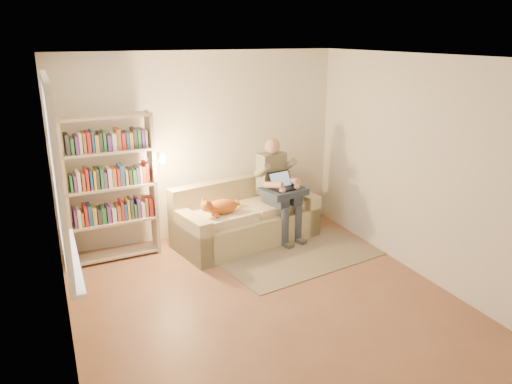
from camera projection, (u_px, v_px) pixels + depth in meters
name	position (u px, v px, depth m)	size (l,w,h in m)	color
floor	(268.00, 304.00, 5.42)	(4.50, 4.50, 0.00)	brown
ceiling	(270.00, 57.00, 4.63)	(4.00, 4.50, 0.02)	white
wall_left	(57.00, 218.00, 4.26)	(0.02, 4.50, 2.60)	silver
wall_right	(425.00, 170.00, 5.78)	(0.02, 4.50, 2.60)	silver
wall_back	(202.00, 146.00, 6.99)	(4.00, 0.02, 2.60)	silver
wall_front	(424.00, 291.00, 3.06)	(4.00, 0.02, 2.60)	silver
window	(62.00, 202.00, 4.44)	(0.12, 1.52, 1.69)	white
sofa	(245.00, 220.00, 7.01)	(2.12, 1.28, 0.84)	#BDB285
person	(277.00, 183.00, 6.99)	(0.50, 0.68, 1.42)	gray
cat	(220.00, 206.00, 6.55)	(0.64, 0.32, 0.24)	orange
blanket	(282.00, 191.00, 6.91)	(0.57, 0.46, 0.09)	#263343
laptop	(282.00, 184.00, 6.89)	(0.41, 0.37, 0.28)	black
bookshelf	(110.00, 181.00, 6.24)	(1.26, 0.35, 1.89)	#B9A68C
rug	(299.00, 255.00, 6.60)	(2.05, 1.21, 0.01)	gray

